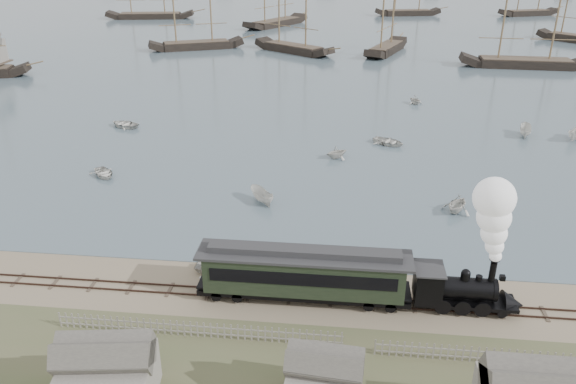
# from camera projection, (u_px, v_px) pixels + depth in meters

# --- Properties ---
(ground) EXTENTS (600.00, 600.00, 0.00)m
(ground) POSITION_uv_depth(u_px,v_px,m) (305.00, 283.00, 42.71)
(ground) COLOR gray
(ground) RESTS_ON ground
(harbor_water) EXTENTS (600.00, 336.00, 0.06)m
(harbor_water) POSITION_uv_depth(u_px,v_px,m) (344.00, 9.00, 196.11)
(harbor_water) COLOR #4C626C
(harbor_water) RESTS_ON ground
(rail_track) EXTENTS (120.00, 1.80, 0.16)m
(rail_track) POSITION_uv_depth(u_px,v_px,m) (303.00, 298.00, 40.89)
(rail_track) COLOR #35231C
(rail_track) RESTS_ON ground
(picket_fence_west) EXTENTS (19.00, 0.10, 1.20)m
(picket_fence_west) POSITION_uv_depth(u_px,v_px,m) (199.00, 337.00, 37.04)
(picket_fence_west) COLOR slate
(picket_fence_west) RESTS_ON ground
(picket_fence_east) EXTENTS (15.00, 0.10, 1.20)m
(picket_fence_east) POSITION_uv_depth(u_px,v_px,m) (497.00, 364.00, 34.72)
(picket_fence_east) COLOR slate
(picket_fence_east) RESTS_ON ground
(locomotive) EXTENTS (7.71, 2.88, 9.61)m
(locomotive) POSITION_uv_depth(u_px,v_px,m) (484.00, 256.00, 37.85)
(locomotive) COLOR black
(locomotive) RESTS_ON ground
(passenger_coach) EXTENTS (15.20, 2.93, 3.69)m
(passenger_coach) POSITION_uv_depth(u_px,v_px,m) (304.00, 272.00, 39.93)
(passenger_coach) COLOR black
(passenger_coach) RESTS_ON ground
(beached_dinghy) EXTENTS (3.02, 4.14, 0.84)m
(beached_dinghy) POSITION_uv_depth(u_px,v_px,m) (221.00, 267.00, 43.95)
(beached_dinghy) COLOR silver
(beached_dinghy) RESTS_ON ground
(rowboat_0) EXTENTS (4.45, 4.35, 0.75)m
(rowboat_0) POSITION_uv_depth(u_px,v_px,m) (104.00, 173.00, 61.19)
(rowboat_0) COLOR silver
(rowboat_0) RESTS_ON harbor_water
(rowboat_1) EXTENTS (3.70, 3.78, 1.51)m
(rowboat_1) POSITION_uv_depth(u_px,v_px,m) (337.00, 152.00, 66.01)
(rowboat_1) COLOR silver
(rowboat_1) RESTS_ON harbor_water
(rowboat_2) EXTENTS (3.61, 3.29, 1.38)m
(rowboat_2) POSITION_uv_depth(u_px,v_px,m) (262.00, 196.00, 55.09)
(rowboat_2) COLOR silver
(rowboat_2) RESTS_ON harbor_water
(rowboat_3) EXTENTS (4.65, 5.04, 0.85)m
(rowboat_3) POSITION_uv_depth(u_px,v_px,m) (389.00, 141.00, 70.34)
(rowboat_3) COLOR silver
(rowboat_3) RESTS_ON harbor_water
(rowboat_4) EXTENTS (4.31, 4.17, 1.74)m
(rowboat_4) POSITION_uv_depth(u_px,v_px,m) (457.00, 204.00, 53.16)
(rowboat_4) COLOR silver
(rowboat_4) RESTS_ON harbor_water
(rowboat_5) EXTENTS (3.95, 2.28, 1.44)m
(rowboat_5) POSITION_uv_depth(u_px,v_px,m) (525.00, 131.00, 73.26)
(rowboat_5) COLOR silver
(rowboat_5) RESTS_ON harbor_water
(rowboat_6) EXTENTS (4.43, 5.09, 0.88)m
(rowboat_6) POSITION_uv_depth(u_px,v_px,m) (124.00, 124.00, 76.82)
(rowboat_6) COLOR silver
(rowboat_6) RESTS_ON harbor_water
(rowboat_7) EXTENTS (3.46, 3.35, 1.39)m
(rowboat_7) POSITION_uv_depth(u_px,v_px,m) (415.00, 100.00, 86.99)
(rowboat_7) COLOR silver
(rowboat_7) RESTS_ON harbor_water
(rowboat_8) EXTENTS (4.03, 3.49, 1.51)m
(rowboat_8) POSITION_uv_depth(u_px,v_px,m) (576.00, 135.00, 71.75)
(rowboat_8) COLOR silver
(rowboat_8) RESTS_ON harbor_water
(schooner_1) EXTENTS (21.56, 12.85, 20.00)m
(schooner_1) POSITION_uv_depth(u_px,v_px,m) (194.00, 3.00, 124.63)
(schooner_1) COLOR black
(schooner_1) RESTS_ON harbor_water
(schooner_2) EXTENTS (19.25, 15.60, 20.00)m
(schooner_2) POSITION_uv_depth(u_px,v_px,m) (294.00, 5.00, 120.97)
(schooner_2) COLOR black
(schooner_2) RESTS_ON harbor_water
(schooner_3) EXTENTS (11.10, 20.03, 20.00)m
(schooner_3) POSITION_uv_depth(u_px,v_px,m) (389.00, 6.00, 120.62)
(schooner_3) COLOR black
(schooner_3) RESTS_ON harbor_water
(schooner_4) EXTENTS (25.27, 6.83, 20.00)m
(schooner_4) POSITION_uv_depth(u_px,v_px,m) (534.00, 15.00, 107.08)
(schooner_4) COLOR black
(schooner_4) RESTS_ON harbor_water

